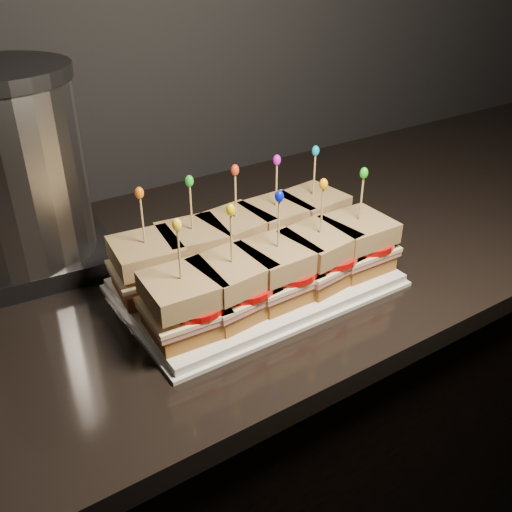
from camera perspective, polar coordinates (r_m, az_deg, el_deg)
cabinet at (r=1.36m, az=7.64°, el=-13.62°), size 2.12×0.63×0.85m
granite_slab at (r=1.10m, az=9.17°, el=3.15°), size 2.16×0.67×0.03m
platter at (r=0.86m, az=0.00°, el=-2.64°), size 0.39×0.24×0.02m
platter_rim at (r=0.87m, az=0.00°, el=-2.97°), size 0.40×0.25×0.01m
sandwich_0_bread_bot at (r=0.84m, az=-10.61°, el=-2.66°), size 0.10×0.10×0.02m
sandwich_0_ham at (r=0.83m, az=-10.71°, el=-1.71°), size 0.11×0.10×0.01m
sandwich_0_cheese at (r=0.82m, az=-10.76°, el=-1.29°), size 0.11×0.11×0.01m
sandwich_0_tomato at (r=0.82m, az=-9.88°, el=-0.79°), size 0.09×0.09×0.01m
sandwich_0_bread_top at (r=0.81m, az=-10.94°, el=0.36°), size 0.10×0.10×0.03m
sandwich_0_pick at (r=0.79m, az=-11.26°, el=3.22°), size 0.00×0.00×0.09m
sandwich_0_frill at (r=0.77m, az=-11.59°, el=6.20°), size 0.01×0.01×0.02m
sandwich_1_bread_bot at (r=0.86m, az=-6.14°, el=-1.23°), size 0.10×0.10×0.02m
sandwich_1_ham at (r=0.85m, az=-6.20°, el=-0.29°), size 0.11×0.11×0.01m
sandwich_1_cheese at (r=0.85m, az=-6.22°, el=0.12°), size 0.11×0.11×0.01m
sandwich_1_tomato at (r=0.85m, az=-5.34°, el=0.61°), size 0.09×0.09×0.01m
sandwich_1_bread_top at (r=0.84m, az=-6.32°, el=1.75°), size 0.10×0.10×0.03m
sandwich_1_pick at (r=0.82m, az=-6.50°, el=4.55°), size 0.00×0.00×0.09m
sandwich_1_frill at (r=0.80m, az=-6.69°, el=7.47°), size 0.01×0.01×0.02m
sandwich_2_bread_bot at (r=0.89m, az=-1.95°, el=0.12°), size 0.10×0.10×0.02m
sandwich_2_ham at (r=0.88m, az=-1.96°, el=1.04°), size 0.11×0.11×0.01m
sandwich_2_cheese at (r=0.88m, az=-1.97°, el=1.44°), size 0.11×0.11×0.01m
sandwich_2_tomato at (r=0.88m, az=-1.11°, el=1.92°), size 0.09×0.09×0.01m
sandwich_2_bread_top at (r=0.87m, az=-2.00°, el=3.03°), size 0.10×0.10×0.03m
sandwich_2_pick at (r=0.85m, az=-2.06°, el=5.76°), size 0.00×0.00×0.09m
sandwich_2_frill at (r=0.83m, az=-2.11°, el=8.59°), size 0.01×0.01×0.02m
sandwich_3_bread_bot at (r=0.93m, az=1.95°, el=1.38°), size 0.09×0.09×0.02m
sandwich_3_ham at (r=0.92m, az=1.96°, el=2.27°), size 0.10×0.10×0.01m
sandwich_3_cheese at (r=0.92m, az=1.97°, el=2.66°), size 0.10×0.10×0.01m
sandwich_3_tomato at (r=0.91m, az=2.81°, el=3.12°), size 0.09×0.09×0.01m
sandwich_3_bread_top at (r=0.90m, az=2.00°, el=4.20°), size 0.09×0.09×0.03m
sandwich_3_pick at (r=0.88m, az=2.05°, el=6.85°), size 0.00×0.00×0.09m
sandwich_3_frill at (r=0.87m, az=2.11°, el=9.58°), size 0.01×0.01×0.02m
sandwich_4_bread_bot at (r=0.97m, az=5.54°, el=2.53°), size 0.10×0.10×0.02m
sandwich_4_ham at (r=0.96m, az=5.59°, el=3.40°), size 0.11×0.10×0.01m
sandwich_4_cheese at (r=0.96m, az=5.61°, el=3.77°), size 0.11×0.11×0.01m
sandwich_4_tomato at (r=0.96m, az=6.42°, el=4.21°), size 0.09×0.09×0.01m
sandwich_4_bread_top at (r=0.94m, az=5.69°, el=5.26°), size 0.10×0.10×0.03m
sandwich_4_pick at (r=0.93m, az=5.83°, el=7.81°), size 0.00×0.00×0.09m
sandwich_4_frill at (r=0.91m, az=5.98°, el=10.43°), size 0.01×0.01×0.02m
sandwich_5_bread_bot at (r=0.75m, az=-7.17°, el=-6.51°), size 0.09×0.09×0.02m
sandwich_5_ham at (r=0.74m, az=-7.25°, el=-5.50°), size 0.10×0.10×0.01m
sandwich_5_cheese at (r=0.74m, az=-7.28°, el=-5.06°), size 0.10×0.10×0.01m
sandwich_5_tomato at (r=0.73m, az=-6.27°, el=-4.52°), size 0.09×0.09×0.01m
sandwich_5_bread_top at (r=0.72m, az=-7.42°, el=-3.28°), size 0.10×0.10×0.03m
sandwich_5_pick at (r=0.70m, az=-7.67°, el=-0.17°), size 0.00×0.00×0.09m
sandwich_5_frill at (r=0.68m, az=-7.92°, el=3.11°), size 0.01×0.01×0.02m
sandwich_6_bread_bot at (r=0.78m, az=-2.32°, el=-4.78°), size 0.10×0.10×0.02m
sandwich_6_ham at (r=0.77m, az=-2.35°, el=-3.78°), size 0.11×0.10×0.01m
sandwich_6_cheese at (r=0.77m, az=-2.36°, el=-3.35°), size 0.11×0.11×0.01m
sandwich_6_tomato at (r=0.76m, az=-1.37°, el=-2.81°), size 0.09×0.09×0.01m
sandwich_6_bread_top at (r=0.75m, az=-2.40°, el=-1.60°), size 0.10×0.10×0.03m
sandwich_6_pick at (r=0.73m, az=-2.48°, el=1.43°), size 0.00×0.00×0.09m
sandwich_6_frill at (r=0.71m, az=-2.56°, el=4.63°), size 0.01×0.01×0.02m
sandwich_7_bread_bot at (r=0.81m, az=2.14°, el=-3.14°), size 0.09×0.09×0.02m
sandwich_7_ham at (r=0.80m, az=2.16°, el=-2.17°), size 0.10×0.10×0.01m
sandwich_7_cheese at (r=0.80m, az=2.17°, el=-1.74°), size 0.10×0.10×0.01m
sandwich_7_tomato at (r=0.80m, az=3.13°, el=-1.23°), size 0.09×0.09×0.01m
sandwich_7_bread_top at (r=0.79m, az=2.21°, el=-0.05°), size 0.09×0.09×0.03m
sandwich_7_pick at (r=0.76m, az=2.27°, el=2.89°), size 0.00×0.00×0.09m
sandwich_7_frill at (r=0.74m, az=2.34°, el=5.97°), size 0.01×0.01×0.02m
sandwich_8_bread_bot at (r=0.85m, az=6.21°, el=-1.63°), size 0.10×0.10×0.02m
sandwich_8_ham at (r=0.84m, az=6.27°, el=-0.68°), size 0.11×0.11×0.01m
sandwich_8_cheese at (r=0.84m, az=6.29°, el=-0.27°), size 0.11×0.11×0.01m
sandwich_8_tomato at (r=0.84m, az=7.22°, el=0.22°), size 0.09×0.09×0.01m
sandwich_8_bread_top at (r=0.83m, az=6.40°, el=1.37°), size 0.10×0.10×0.03m
sandwich_8_pick at (r=0.81m, az=6.58°, el=4.20°), size 0.00×0.00×0.09m
sandwich_8_frill at (r=0.79m, az=6.77°, el=7.14°), size 0.01×0.01×0.02m
sandwich_9_bread_bot at (r=0.89m, az=9.90°, el=-0.24°), size 0.09×0.09×0.02m
sandwich_9_ham at (r=0.89m, az=9.99°, el=0.67°), size 0.10×0.10×0.01m
sandwich_9_cheese at (r=0.88m, az=10.03°, el=1.06°), size 0.10×0.10×0.01m
sandwich_9_tomato at (r=0.88m, az=10.91°, el=1.53°), size 0.09×0.09×0.01m
sandwich_9_bread_top at (r=0.87m, az=10.19°, el=2.64°), size 0.09×0.09×0.03m
sandwich_9_pick at (r=0.85m, az=10.46°, el=5.35°), size 0.00×0.00×0.09m
sandwich_9_frill at (r=0.83m, az=10.75°, el=8.16°), size 0.01×0.01×0.02m
appliance_base at (r=0.98m, az=-21.37°, el=-0.11°), size 0.26×0.22×0.03m
appliance_body at (r=0.92m, az=-23.06°, el=7.79°), size 0.20×0.20×0.26m
appliance at (r=0.92m, az=-23.00°, el=7.50°), size 0.24×0.20×0.31m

